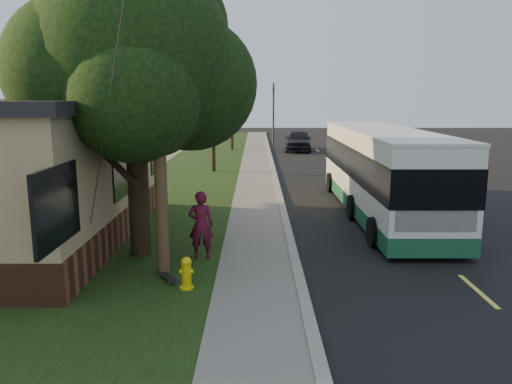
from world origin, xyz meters
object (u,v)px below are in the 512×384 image
at_px(leafy_tree, 135,64).
at_px(distant_car, 298,140).
at_px(bare_tree_near, 213,135).
at_px(skateboarder, 201,225).
at_px(traffic_signal, 273,110).
at_px(bare_tree_far, 232,126).
at_px(skateboard_main, 168,277).
at_px(transit_bus, 381,169).
at_px(dumpster, 42,196).
at_px(fire_hydrant, 187,273).
at_px(utility_pole, 157,84).

relative_size(leafy_tree, distant_car, 1.54).
height_order(bare_tree_near, skateboarder, bare_tree_near).
height_order(traffic_signal, distant_car, traffic_signal).
distance_m(leafy_tree, bare_tree_far, 27.56).
bearing_deg(skateboard_main, skateboarder, 68.74).
bearing_deg(bare_tree_near, traffic_signal, 75.96).
distance_m(leafy_tree, skateboarder, 4.53).
relative_size(leafy_tree, skateboard_main, 9.27).
distance_m(transit_bus, dumpster, 12.75).
relative_size(bare_tree_near, distant_car, 0.85).
distance_m(bare_tree_near, bare_tree_far, 12.01).
height_order(traffic_signal, skateboard_main, traffic_signal).
bearing_deg(fire_hydrant, skateboarder, 87.36).
distance_m(leafy_tree, bare_tree_near, 15.66).
relative_size(skateboard_main, distant_car, 0.17).
bearing_deg(dumpster, bare_tree_near, 61.46).
distance_m(bare_tree_far, skateboard_main, 29.51).
xyz_separation_m(transit_bus, skateboard_main, (-6.75, -7.09, -1.56)).
distance_m(bare_tree_near, transit_bus, 12.58).
height_order(bare_tree_near, traffic_signal, traffic_signal).
bearing_deg(skateboard_main, traffic_signal, 83.81).
bearing_deg(traffic_signal, utility_pole, -96.58).
bearing_deg(traffic_signal, skateboarder, -95.38).
bearing_deg(utility_pole, distant_car, 78.78).
relative_size(bare_tree_near, skateboard_main, 5.12).
distance_m(traffic_signal, skateboard_main, 33.78).
bearing_deg(leafy_tree, bare_tree_far, 87.55).
distance_m(leafy_tree, transit_bus, 9.89).
distance_m(utility_pole, skateboarder, 3.91).
distance_m(traffic_signal, skateboarder, 32.04).
relative_size(leafy_tree, traffic_signal, 1.42).
bearing_deg(leafy_tree, utility_pole, -62.40).
distance_m(utility_pole, bare_tree_near, 17.19).
height_order(leafy_tree, transit_bus, leafy_tree).
bearing_deg(bare_tree_far, dumpster, -105.29).
relative_size(transit_bus, dumpster, 6.86).
bearing_deg(skateboarder, fire_hydrant, 84.24).
height_order(skateboard_main, distant_car, distant_car).
height_order(bare_tree_near, distant_car, bare_tree_near).
bearing_deg(utility_pole, transit_bus, 43.83).
bearing_deg(skateboarder, dumpster, -43.22).
height_order(transit_bus, distant_car, transit_bus).
bearing_deg(leafy_tree, dumpster, 134.13).
xyz_separation_m(leafy_tree, bare_tree_near, (0.67, 15.35, -3.02)).
distance_m(fire_hydrant, utility_pole, 4.37).
bearing_deg(bare_tree_near, bare_tree_far, 87.61).
relative_size(bare_tree_near, bare_tree_far, 1.07).
height_order(bare_tree_far, dumpster, bare_tree_far).
relative_size(skateboarder, dumpster, 1.07).
distance_m(skateboarder, distant_car, 28.02).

